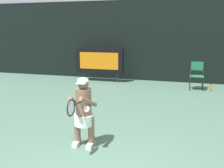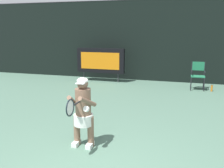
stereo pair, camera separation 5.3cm
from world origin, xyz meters
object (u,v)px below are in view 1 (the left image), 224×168
object	(u,v)px
scoreboard	(99,61)
tennis_racket	(71,107)
tennis_player	(84,110)
water_bottle	(211,88)
umpire_chair	(197,74)

from	to	relation	value
scoreboard	tennis_racket	distance (m)	7.15
tennis_player	tennis_racket	world-z (taller)	tennis_player
tennis_player	tennis_racket	bearing A→B (deg)	-89.43
tennis_racket	water_bottle	bearing A→B (deg)	70.78
scoreboard	tennis_racket	size ratio (longest dim) A/B	3.65
scoreboard	tennis_racket	xyz separation A→B (m)	(1.84, -6.91, 0.03)
tennis_racket	scoreboard	bearing A→B (deg)	110.35
water_bottle	tennis_player	world-z (taller)	tennis_player
scoreboard	umpire_chair	world-z (taller)	scoreboard
tennis_racket	tennis_player	bearing A→B (deg)	96.03
scoreboard	umpire_chair	distance (m)	4.22
scoreboard	tennis_player	world-z (taller)	scoreboard
water_bottle	tennis_player	bearing A→B (deg)	-116.79
umpire_chair	water_bottle	size ratio (longest dim) A/B	4.08
scoreboard	water_bottle	xyz separation A→B (m)	(4.72, -0.64, -0.82)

